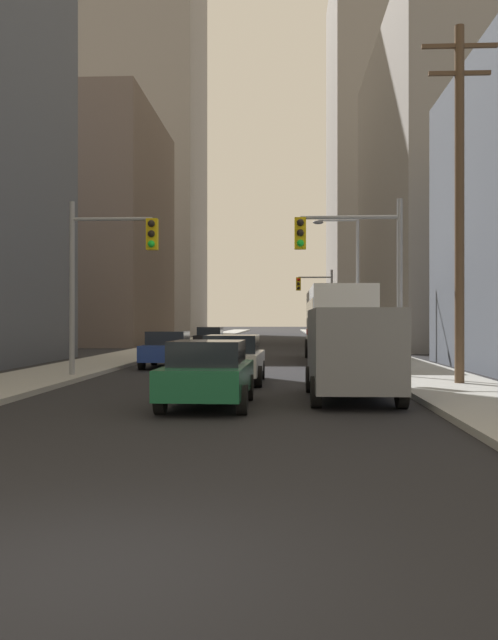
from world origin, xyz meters
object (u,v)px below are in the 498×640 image
at_px(sedan_white, 232,359).
at_px(traffic_signal_far_right, 317,295).
at_px(traffic_signal_near_right, 354,258).
at_px(sedan_black, 210,338).
at_px(sedan_blue, 168,349).
at_px(sedan_green, 208,373).
at_px(city_bus, 336,321).
at_px(cargo_van_grey, 351,348).
at_px(traffic_signal_near_left, 108,260).

height_order(sedan_white, traffic_signal_far_right, traffic_signal_far_right).
height_order(traffic_signal_near_right, traffic_signal_far_right, same).
bearing_deg(sedan_black, sedan_blue, -89.47).
bearing_deg(sedan_green, city_bus, 75.74).
bearing_deg(traffic_signal_near_right, city_bus, 89.26).
relative_size(city_bus, cargo_van_grey, 2.21).
bearing_deg(sedan_white, city_bus, 68.87).
height_order(sedan_blue, traffic_signal_near_right, traffic_signal_near_right).
distance_m(sedan_black, traffic_signal_near_left, 24.23).
distance_m(sedan_green, sedan_white, 5.94).
relative_size(sedan_green, sedan_white, 1.00).
distance_m(cargo_van_grey, sedan_white, 5.49).
relative_size(city_bus, sedan_black, 2.72).
height_order(city_bus, sedan_blue, city_bus).
relative_size(sedan_white, traffic_signal_far_right, 0.71).
bearing_deg(traffic_signal_near_right, sedan_white, -160.92).
bearing_deg(sedan_green, traffic_signal_near_right, 60.94).
bearing_deg(traffic_signal_near_right, traffic_signal_far_right, 89.48).
xyz_separation_m(cargo_van_grey, sedan_green, (-3.42, -1.58, -0.52)).
bearing_deg(sedan_blue, sedan_green, -76.65).
relative_size(sedan_white, sedan_blue, 1.01).
bearing_deg(sedan_black, sedan_white, -82.40).
relative_size(traffic_signal_near_left, traffic_signal_near_right, 1.00).
xyz_separation_m(sedan_green, traffic_signal_near_right, (4.06, 7.31, 3.26)).
distance_m(sedan_white, traffic_signal_near_right, 5.29).
height_order(city_bus, traffic_signal_near_right, traffic_signal_near_right).
height_order(sedan_blue, traffic_signal_far_right, traffic_signal_far_right).
bearing_deg(traffic_signal_far_right, cargo_van_grey, -91.41).
xyz_separation_m(city_bus, cargo_van_grey, (-0.76, -14.86, -0.64)).
xyz_separation_m(traffic_signal_near_left, traffic_signal_near_right, (8.23, 0.00, 0.03)).
bearing_deg(traffic_signal_near_right, traffic_signal_near_left, -180.00).
xyz_separation_m(cargo_van_grey, sedan_blue, (-6.51, 11.46, -0.52)).
distance_m(sedan_green, traffic_signal_near_right, 8.97).
relative_size(sedan_blue, traffic_signal_near_right, 0.70).
bearing_deg(cargo_van_grey, traffic_signal_far_right, 88.59).
xyz_separation_m(city_bus, sedan_black, (-7.44, 14.87, -1.16)).
height_order(cargo_van_grey, traffic_signal_near_right, traffic_signal_near_right).
height_order(traffic_signal_near_left, traffic_signal_far_right, same).
bearing_deg(sedan_blue, sedan_white, -65.62).
distance_m(cargo_van_grey, traffic_signal_near_left, 9.89).
relative_size(city_bus, traffic_signal_near_left, 1.92).
height_order(sedan_green, sedan_white, same).
bearing_deg(sedan_black, traffic_signal_near_right, -73.03).
height_order(sedan_black, traffic_signal_near_left, traffic_signal_near_left).
bearing_deg(cargo_van_grey, traffic_signal_near_left, 142.99).
distance_m(sedan_green, sedan_black, 31.47).
xyz_separation_m(city_bus, sedan_blue, (-7.27, -3.40, -1.16)).
height_order(sedan_green, sedan_blue, same).
distance_m(sedan_green, traffic_signal_near_left, 9.01).
height_order(sedan_green, sedan_black, same).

